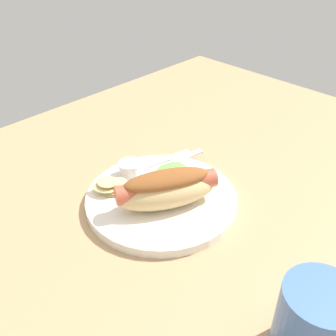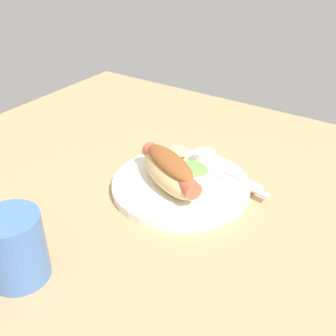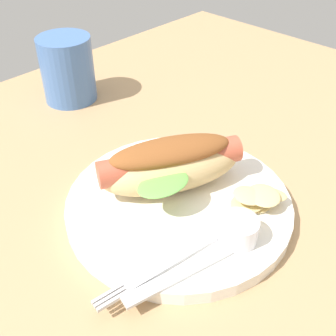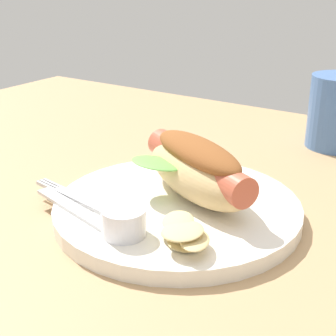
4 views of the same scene
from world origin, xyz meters
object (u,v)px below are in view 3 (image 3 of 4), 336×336
(hot_dog, at_px, (171,164))
(chips_pile, at_px, (256,199))
(knife, at_px, (192,268))
(sauce_ramekin, at_px, (238,230))
(plate, at_px, (176,203))
(fork, at_px, (170,262))
(drinking_cup, at_px, (67,69))

(hot_dog, relative_size, chips_pile, 2.62)
(knife, height_order, chips_pile, chips_pile)
(hot_dog, height_order, sauce_ramekin, hot_dog)
(knife, bearing_deg, plate, -114.73)
(plate, height_order, hot_dog, hot_dog)
(fork, bearing_deg, knife, 125.07)
(sauce_ramekin, height_order, chips_pile, sauce_ramekin)
(hot_dog, distance_m, knife, 0.13)
(plate, distance_m, chips_pile, 0.09)
(fork, relative_size, chips_pile, 2.38)
(chips_pile, relative_size, drinking_cup, 0.64)
(drinking_cup, bearing_deg, hot_dog, 77.40)
(hot_dog, distance_m, chips_pile, 0.10)
(knife, relative_size, chips_pile, 2.20)
(sauce_ramekin, bearing_deg, knife, -7.37)
(hot_dog, height_order, knife, hot_dog)
(fork, height_order, drinking_cup, drinking_cup)
(chips_pile, bearing_deg, knife, 3.76)
(chips_pile, bearing_deg, hot_dog, -65.33)
(fork, bearing_deg, plate, -131.47)
(chips_pile, bearing_deg, sauce_ramekin, 15.70)
(sauce_ramekin, distance_m, drinking_cup, 0.40)
(fork, distance_m, knife, 0.02)
(fork, distance_m, chips_pile, 0.13)
(hot_dog, distance_m, fork, 0.12)
(plate, xyz_separation_m, drinking_cup, (-0.07, -0.31, 0.04))
(fork, bearing_deg, sauce_ramekin, 167.71)
(fork, bearing_deg, drinking_cup, -102.67)
(plate, xyz_separation_m, fork, (0.07, 0.06, 0.01))
(fork, bearing_deg, chips_pile, -176.38)
(sauce_ramekin, distance_m, chips_pile, 0.06)
(hot_dog, distance_m, drinking_cup, 0.30)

